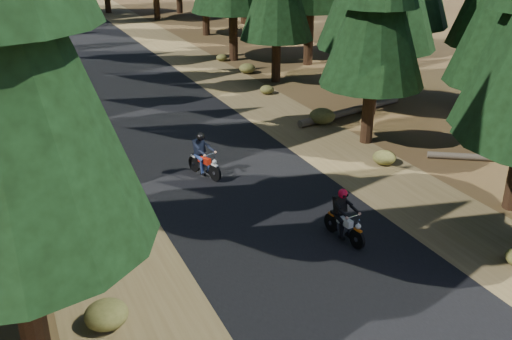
{
  "coord_description": "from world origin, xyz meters",
  "views": [
    {
      "loc": [
        -6.45,
        -12.45,
        7.81
      ],
      "look_at": [
        0.0,
        1.5,
        1.1
      ],
      "focal_mm": 40.0,
      "sensor_mm": 36.0,
      "label": 1
    }
  ],
  "objects_px": {
    "log_near": "(351,111)",
    "log_far": "(483,158)",
    "rider_follow": "(204,162)",
    "rider_lead": "(344,224)"
  },
  "relations": [
    {
      "from": "log_near",
      "to": "log_far",
      "type": "bearing_deg",
      "value": -91.1
    },
    {
      "from": "log_far",
      "to": "rider_follow",
      "type": "relative_size",
      "value": 2.21
    },
    {
      "from": "log_near",
      "to": "rider_follow",
      "type": "bearing_deg",
      "value": -168.67
    },
    {
      "from": "log_far",
      "to": "rider_lead",
      "type": "xyz_separation_m",
      "value": [
        -7.52,
        -2.59,
        0.36
      ]
    },
    {
      "from": "log_far",
      "to": "rider_lead",
      "type": "relative_size",
      "value": 2.32
    },
    {
      "from": "rider_follow",
      "to": "log_near",
      "type": "bearing_deg",
      "value": -175.17
    },
    {
      "from": "log_near",
      "to": "rider_lead",
      "type": "height_order",
      "value": "rider_lead"
    },
    {
      "from": "log_near",
      "to": "log_far",
      "type": "relative_size",
      "value": 1.56
    },
    {
      "from": "log_near",
      "to": "rider_lead",
      "type": "distance_m",
      "value": 11.0
    },
    {
      "from": "log_near",
      "to": "rider_lead",
      "type": "bearing_deg",
      "value": -136.9
    }
  ]
}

